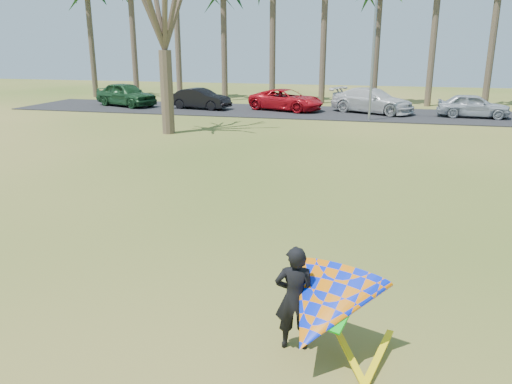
% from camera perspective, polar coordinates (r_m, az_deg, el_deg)
% --- Properties ---
extents(ground, '(100.00, 100.00, 0.00)m').
position_cam_1_polar(ground, '(10.39, -2.74, -8.88)').
color(ground, '#2B5312').
rests_on(ground, ground).
extents(parking_strip, '(46.00, 7.00, 0.06)m').
position_cam_1_polar(parking_strip, '(34.37, 9.57, 8.87)').
color(parking_strip, black).
rests_on(parking_strip, ground).
extents(streetlight, '(2.28, 0.18, 8.00)m').
position_cam_1_polar(streetlight, '(30.98, 13.61, 16.07)').
color(streetlight, gray).
rests_on(streetlight, ground).
extents(car_0, '(5.45, 3.77, 1.72)m').
position_cam_1_polar(car_0, '(38.85, -14.64, 10.75)').
color(car_0, '#1B4422').
rests_on(car_0, parking_strip).
extents(car_1, '(4.53, 2.23, 1.43)m').
position_cam_1_polar(car_1, '(36.20, -6.38, 10.56)').
color(car_1, black).
rests_on(car_1, parking_strip).
extents(car_2, '(5.71, 4.01, 1.45)m').
position_cam_1_polar(car_2, '(35.20, 3.48, 10.47)').
color(car_2, red).
rests_on(car_2, parking_strip).
extents(car_3, '(6.04, 4.38, 1.62)m').
position_cam_1_polar(car_3, '(34.69, 13.15, 10.14)').
color(car_3, silver).
rests_on(car_3, parking_strip).
extents(car_4, '(4.43, 2.06, 1.47)m').
position_cam_1_polar(car_4, '(34.45, 23.57, 9.04)').
color(car_4, '#A3A9B0').
rests_on(car_4, parking_strip).
extents(kite_flyer, '(2.13, 2.39, 2.02)m').
position_cam_1_polar(kite_flyer, '(7.37, 7.33, -12.96)').
color(kite_flyer, black).
rests_on(kite_flyer, ground).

